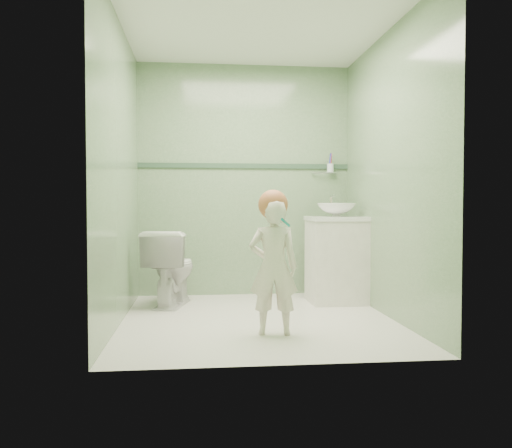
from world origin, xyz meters
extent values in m
plane|color=silver|center=(0.00, 0.00, 0.00)|extent=(2.50, 2.50, 0.00)
cube|color=gray|center=(0.00, 1.25, 1.20)|extent=(2.20, 0.04, 2.40)
cube|color=gray|center=(0.00, -1.25, 1.20)|extent=(2.20, 0.04, 2.40)
cube|color=gray|center=(-1.10, 0.00, 1.20)|extent=(0.04, 2.50, 2.40)
cube|color=gray|center=(1.10, 0.00, 1.20)|extent=(0.04, 2.50, 2.40)
plane|color=white|center=(0.00, 0.00, 2.40)|extent=(2.50, 2.50, 0.00)
cube|color=#33503B|center=(0.00, 1.24, 1.35)|extent=(2.20, 0.02, 0.05)
cube|color=silver|center=(0.84, 0.70, 0.40)|extent=(0.52, 0.50, 0.80)
cube|color=white|center=(0.84, 0.70, 0.81)|extent=(0.54, 0.52, 0.04)
imported|color=white|center=(0.84, 0.70, 0.89)|extent=(0.37, 0.37, 0.13)
cylinder|color=silver|center=(0.84, 0.90, 0.95)|extent=(0.03, 0.03, 0.18)
cylinder|color=silver|center=(0.84, 0.85, 1.03)|extent=(0.02, 0.12, 0.02)
cylinder|color=silver|center=(0.84, 1.20, 1.28)|extent=(0.26, 0.02, 0.02)
cylinder|color=silver|center=(0.90, 1.18, 1.33)|extent=(0.07, 0.07, 0.09)
cylinder|color=#BD452C|center=(0.91, 1.18, 1.40)|extent=(0.01, 0.01, 0.17)
cylinder|color=#BD452C|center=(0.91, 1.19, 1.40)|extent=(0.01, 0.01, 0.17)
cylinder|color=#252FC3|center=(0.89, 1.18, 1.40)|extent=(0.01, 0.01, 0.17)
cylinder|color=#844AA2|center=(0.90, 1.17, 1.40)|extent=(0.01, 0.01, 0.17)
imported|color=white|center=(-0.74, 0.71, 0.35)|extent=(0.54, 0.77, 0.71)
imported|color=white|center=(0.06, -0.50, 0.49)|extent=(0.38, 0.27, 0.98)
sphere|color=#BD683D|center=(0.06, -0.48, 0.94)|extent=(0.22, 0.22, 0.22)
cylinder|color=#01807A|center=(0.12, -0.64, 0.82)|extent=(0.09, 0.13, 0.06)
cube|color=white|center=(0.07, -0.59, 0.86)|extent=(0.03, 0.03, 0.02)
camera|label=1|loc=(-0.48, -4.27, 0.94)|focal=37.09mm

